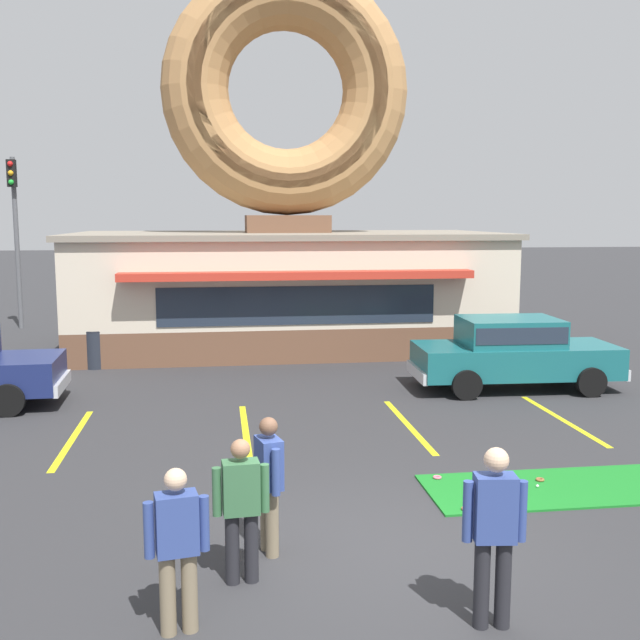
{
  "coord_description": "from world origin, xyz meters",
  "views": [
    {
      "loc": [
        -1.8,
        -8.08,
        3.84
      ],
      "look_at": [
        -0.01,
        5.0,
        2.0
      ],
      "focal_mm": 42.0,
      "sensor_mm": 36.0,
      "label": 1
    }
  ],
  "objects_px": {
    "car_teal": "(513,350)",
    "pedestrian_leather_jacket_man": "(494,528)",
    "pedestrian_hooded_kid": "(269,479)",
    "pedestrian_blue_sweater_man": "(177,543)",
    "trash_bin": "(95,349)",
    "pedestrian_clipboard_woman": "(241,505)",
    "traffic_light_pole": "(15,220)",
    "golf_ball": "(537,486)"
  },
  "relations": [
    {
      "from": "car_teal",
      "to": "pedestrian_leather_jacket_man",
      "type": "bearing_deg",
      "value": -113.12
    },
    {
      "from": "pedestrian_hooded_kid",
      "to": "pedestrian_leather_jacket_man",
      "type": "relative_size",
      "value": 0.92
    },
    {
      "from": "pedestrian_blue_sweater_man",
      "to": "trash_bin",
      "type": "distance_m",
      "value": 13.0
    },
    {
      "from": "pedestrian_hooded_kid",
      "to": "trash_bin",
      "type": "bearing_deg",
      "value": 108.19
    },
    {
      "from": "pedestrian_clipboard_woman",
      "to": "pedestrian_leather_jacket_man",
      "type": "bearing_deg",
      "value": -27.38
    },
    {
      "from": "pedestrian_blue_sweater_man",
      "to": "traffic_light_pole",
      "type": "relative_size",
      "value": 0.27
    },
    {
      "from": "car_teal",
      "to": "pedestrian_blue_sweater_man",
      "type": "distance_m",
      "value": 11.38
    },
    {
      "from": "golf_ball",
      "to": "trash_bin",
      "type": "height_order",
      "value": "trash_bin"
    },
    {
      "from": "golf_ball",
      "to": "pedestrian_hooded_kid",
      "type": "height_order",
      "value": "pedestrian_hooded_kid"
    },
    {
      "from": "car_teal",
      "to": "traffic_light_pole",
      "type": "height_order",
      "value": "traffic_light_pole"
    },
    {
      "from": "pedestrian_blue_sweater_man",
      "to": "pedestrian_leather_jacket_man",
      "type": "relative_size",
      "value": 0.91
    },
    {
      "from": "golf_ball",
      "to": "car_teal",
      "type": "bearing_deg",
      "value": 71.12
    },
    {
      "from": "pedestrian_leather_jacket_man",
      "to": "pedestrian_clipboard_woman",
      "type": "relative_size",
      "value": 1.12
    },
    {
      "from": "car_teal",
      "to": "pedestrian_hooded_kid",
      "type": "relative_size",
      "value": 2.89
    },
    {
      "from": "pedestrian_clipboard_woman",
      "to": "golf_ball",
      "type": "bearing_deg",
      "value": 26.91
    },
    {
      "from": "car_teal",
      "to": "pedestrian_clipboard_woman",
      "type": "relative_size",
      "value": 2.96
    },
    {
      "from": "car_teal",
      "to": "traffic_light_pole",
      "type": "relative_size",
      "value": 0.8
    },
    {
      "from": "pedestrian_blue_sweater_man",
      "to": "pedestrian_clipboard_woman",
      "type": "height_order",
      "value": "pedestrian_blue_sweater_man"
    },
    {
      "from": "golf_ball",
      "to": "pedestrian_blue_sweater_man",
      "type": "xyz_separation_m",
      "value": [
        -4.84,
        -3.04,
        0.82
      ]
    },
    {
      "from": "pedestrian_hooded_kid",
      "to": "traffic_light_pole",
      "type": "relative_size",
      "value": 0.28
    },
    {
      "from": "pedestrian_blue_sweater_man",
      "to": "pedestrian_clipboard_woman",
      "type": "bearing_deg",
      "value": 55.56
    },
    {
      "from": "car_teal",
      "to": "trash_bin",
      "type": "distance_m",
      "value": 10.29
    },
    {
      "from": "pedestrian_clipboard_woman",
      "to": "pedestrian_hooded_kid",
      "type": "bearing_deg",
      "value": 63.06
    },
    {
      "from": "pedestrian_blue_sweater_man",
      "to": "pedestrian_clipboard_woman",
      "type": "relative_size",
      "value": 1.02
    },
    {
      "from": "pedestrian_clipboard_woman",
      "to": "trash_bin",
      "type": "relative_size",
      "value": 1.6
    },
    {
      "from": "trash_bin",
      "to": "car_teal",
      "type": "bearing_deg",
      "value": -20.79
    },
    {
      "from": "golf_ball",
      "to": "car_teal",
      "type": "distance_m",
      "value": 6.41
    },
    {
      "from": "trash_bin",
      "to": "traffic_light_pole",
      "type": "bearing_deg",
      "value": 116.45
    },
    {
      "from": "traffic_light_pole",
      "to": "pedestrian_blue_sweater_man",
      "type": "bearing_deg",
      "value": -72.39
    },
    {
      "from": "pedestrian_leather_jacket_man",
      "to": "pedestrian_clipboard_woman",
      "type": "height_order",
      "value": "pedestrian_leather_jacket_man"
    },
    {
      "from": "golf_ball",
      "to": "pedestrian_blue_sweater_man",
      "type": "bearing_deg",
      "value": -147.89
    },
    {
      "from": "car_teal",
      "to": "pedestrian_hooded_kid",
      "type": "bearing_deg",
      "value": -128.44
    },
    {
      "from": "pedestrian_leather_jacket_man",
      "to": "traffic_light_pole",
      "type": "bearing_deg",
      "value": 114.51
    },
    {
      "from": "golf_ball",
      "to": "pedestrian_clipboard_woman",
      "type": "height_order",
      "value": "pedestrian_clipboard_woman"
    },
    {
      "from": "pedestrian_blue_sweater_man",
      "to": "pedestrian_hooded_kid",
      "type": "bearing_deg",
      "value": 58.61
    },
    {
      "from": "car_teal",
      "to": "pedestrian_blue_sweater_man",
      "type": "xyz_separation_m",
      "value": [
        -6.9,
        -9.05,
        -0.0
      ]
    },
    {
      "from": "golf_ball",
      "to": "pedestrian_leather_jacket_man",
      "type": "xyz_separation_m",
      "value": [
        -1.94,
        -3.34,
        0.92
      ]
    },
    {
      "from": "trash_bin",
      "to": "traffic_light_pole",
      "type": "height_order",
      "value": "traffic_light_pole"
    },
    {
      "from": "pedestrian_hooded_kid",
      "to": "pedestrian_leather_jacket_man",
      "type": "distance_m",
      "value": 2.7
    },
    {
      "from": "trash_bin",
      "to": "traffic_light_pole",
      "type": "relative_size",
      "value": 0.17
    },
    {
      "from": "car_teal",
      "to": "traffic_light_pole",
      "type": "xyz_separation_m",
      "value": [
        -13.24,
        10.93,
        2.84
      ]
    },
    {
      "from": "pedestrian_hooded_kid",
      "to": "traffic_light_pole",
      "type": "height_order",
      "value": "traffic_light_pole"
    }
  ]
}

